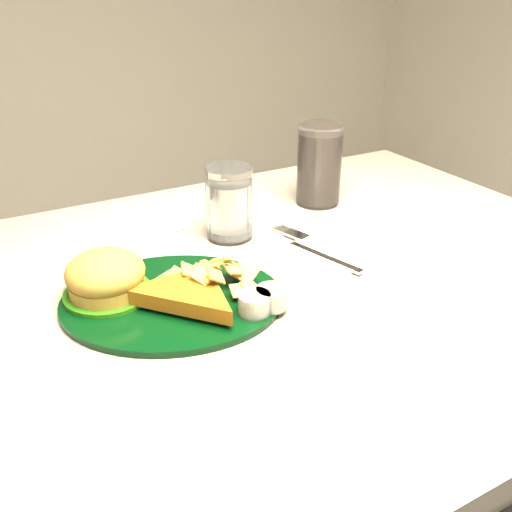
{
  "coord_description": "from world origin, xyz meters",
  "views": [
    {
      "loc": [
        -0.31,
        -0.6,
        1.14
      ],
      "look_at": [
        0.02,
        -0.02,
        0.8
      ],
      "focal_mm": 40.0,
      "sensor_mm": 36.0,
      "label": 1
    }
  ],
  "objects": [
    {
      "name": "dinner_plate",
      "position": [
        -0.1,
        0.0,
        0.78
      ],
      "size": [
        0.36,
        0.33,
        0.06
      ],
      "primitive_type": null,
      "rotation": [
        0.0,
        0.0,
        -0.43
      ],
      "color": "black",
      "rests_on": "table"
    },
    {
      "name": "water_glass",
      "position": [
        0.06,
        0.15,
        0.81
      ],
      "size": [
        0.09,
        0.09,
        0.12
      ],
      "primitive_type": "cylinder",
      "rotation": [
        0.0,
        0.0,
        0.35
      ],
      "color": "white",
      "rests_on": "table"
    },
    {
      "name": "wrapped_straw",
      "position": [
        -0.09,
        0.18,
        0.75
      ],
      "size": [
        0.22,
        0.13,
        0.01
      ],
      "primitive_type": null,
      "rotation": [
        0.0,
        0.0,
        0.31
      ],
      "color": "white",
      "rests_on": "table"
    },
    {
      "name": "cola_glass",
      "position": [
        0.27,
        0.2,
        0.82
      ],
      "size": [
        0.1,
        0.1,
        0.14
      ],
      "primitive_type": "cylinder",
      "rotation": [
        0.0,
        0.0,
        0.37
      ],
      "color": "black",
      "rests_on": "table"
    },
    {
      "name": "fork_napkin",
      "position": [
        0.14,
        0.01,
        0.76
      ],
      "size": [
        0.17,
        0.2,
        0.01
      ],
      "primitive_type": null,
      "rotation": [
        0.0,
        0.0,
        0.27
      ],
      "color": "white",
      "rests_on": "table"
    },
    {
      "name": "table",
      "position": [
        0.0,
        0.0,
        0.38
      ],
      "size": [
        1.2,
        0.8,
        0.75
      ],
      "primitive_type": null,
      "color": "gray",
      "rests_on": "ground"
    }
  ]
}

